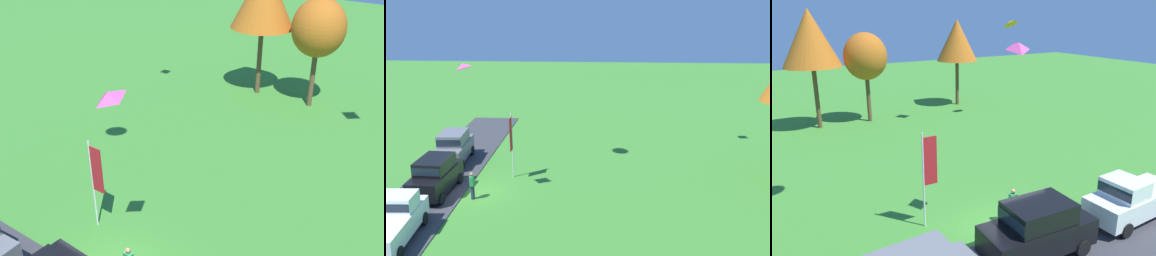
# 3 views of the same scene
# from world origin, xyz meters

# --- Properties ---
(tree_far_left) EXTENTS (3.70, 3.70, 7.82)m
(tree_far_left) POSITION_xyz_m (0.14, 20.71, 5.75)
(tree_far_left) COLOR brown
(tree_far_left) RESTS_ON ground
(flag_banner) EXTENTS (0.71, 0.08, 4.46)m
(flag_banner) POSITION_xyz_m (-2.60, 2.12, 2.82)
(flag_banner) COLOR silver
(flag_banner) RESTS_ON ground
(kite_diamond_trailing_tail) EXTENTS (0.97, 1.07, 0.53)m
(kite_diamond_trailing_tail) POSITION_xyz_m (0.63, 0.23, 8.05)
(kite_diamond_trailing_tail) COLOR #EA4C9E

